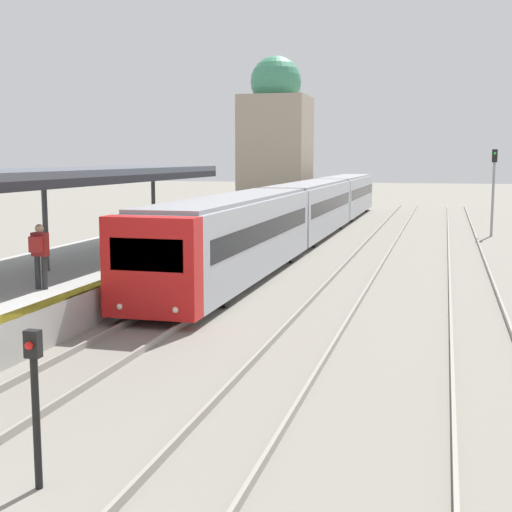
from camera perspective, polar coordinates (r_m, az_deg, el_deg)
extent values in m
cube|color=#4C515B|center=(21.83, -16.66, 6.40)|extent=(4.00, 20.25, 0.20)
cube|color=black|center=(20.88, -12.02, 5.91)|extent=(0.08, 20.25, 0.24)
cylinder|color=#47474C|center=(21.91, -16.51, 2.50)|extent=(0.16, 0.16, 2.79)
cylinder|color=#47474C|center=(29.11, -8.21, 3.99)|extent=(0.16, 0.16, 2.79)
cylinder|color=#2D2D33|center=(18.97, -17.07, -1.27)|extent=(0.14, 0.14, 0.85)
cylinder|color=#2D2D33|center=(18.86, -16.55, -1.29)|extent=(0.14, 0.14, 0.85)
cube|color=maroon|center=(18.82, -16.90, 0.90)|extent=(0.40, 0.22, 0.60)
sphere|color=tan|center=(18.78, -16.95, 2.13)|extent=(0.22, 0.22, 0.22)
cube|color=#B22828|center=(18.65, -17.22, 0.89)|extent=(0.30, 0.18, 0.40)
cube|color=red|center=(18.18, -8.33, -0.90)|extent=(2.51, 0.70, 2.57)
cube|color=black|center=(17.83, -8.76, 0.08)|extent=(1.96, 0.04, 0.82)
sphere|color=#EFEACC|center=(18.35, -10.85, -4.00)|extent=(0.16, 0.16, 0.16)
sphere|color=#EFEACC|center=(17.76, -6.46, -4.31)|extent=(0.16, 0.16, 0.16)
cube|color=#A8ADB7|center=(25.09, -1.69, 1.58)|extent=(2.51, 14.10, 2.57)
cube|color=gray|center=(24.98, -1.70, 4.65)|extent=(2.21, 13.82, 0.12)
cube|color=black|center=(25.06, -1.69, 2.22)|extent=(2.53, 12.97, 0.67)
cylinder|color=black|center=(21.35, -7.93, -2.88)|extent=(0.12, 0.70, 0.70)
cylinder|color=black|center=(20.63, -2.45, -3.18)|extent=(0.12, 0.70, 0.70)
cylinder|color=black|center=(29.90, -1.14, 0.27)|extent=(0.12, 0.70, 0.70)
cylinder|color=black|center=(29.39, 2.86, 0.13)|extent=(0.12, 0.70, 0.70)
cube|color=#A8ADB7|center=(39.10, 4.35, 3.82)|extent=(2.51, 14.10, 2.57)
cube|color=gray|center=(39.03, 4.37, 5.79)|extent=(2.21, 13.82, 0.12)
cube|color=black|center=(39.09, 4.36, 4.23)|extent=(2.53, 12.97, 0.67)
cylinder|color=black|center=(34.97, 1.24, 1.38)|extent=(0.12, 0.70, 0.70)
cylinder|color=black|center=(34.54, 4.68, 1.27)|extent=(0.12, 0.70, 0.70)
cylinder|color=black|center=(43.89, 4.06, 2.68)|extent=(0.12, 0.70, 0.70)
cylinder|color=black|center=(43.54, 6.82, 2.60)|extent=(0.12, 0.70, 0.70)
cube|color=#A8ADB7|center=(53.35, 7.20, 4.86)|extent=(2.51, 14.10, 2.57)
cube|color=gray|center=(53.30, 7.22, 6.30)|extent=(2.21, 13.82, 0.12)
cube|color=black|center=(53.34, 7.20, 5.16)|extent=(2.53, 12.97, 0.67)
cylinder|color=black|center=(49.07, 5.22, 3.22)|extent=(0.12, 0.70, 0.70)
cylinder|color=black|center=(48.76, 7.69, 3.15)|extent=(0.12, 0.70, 0.70)
cylinder|color=black|center=(58.10, 6.74, 3.91)|extent=(0.12, 0.70, 0.70)
cylinder|color=black|center=(57.84, 8.83, 3.86)|extent=(0.12, 0.70, 0.70)
cylinder|color=black|center=(9.90, -17.16, -12.70)|extent=(0.10, 0.10, 1.77)
cube|color=black|center=(9.58, -17.42, -6.72)|extent=(0.20, 0.14, 0.36)
sphere|color=red|center=(9.51, -17.71, -6.85)|extent=(0.11, 0.11, 0.11)
cylinder|color=gray|center=(41.27, 18.43, 4.80)|extent=(0.14, 0.14, 4.76)
cube|color=black|center=(41.23, 18.56, 7.61)|extent=(0.28, 0.20, 0.70)
sphere|color=green|center=(41.11, 18.58, 7.80)|extent=(0.14, 0.14, 0.14)
cube|color=gray|center=(54.59, 1.58, 8.02)|extent=(4.94, 4.94, 8.89)
sphere|color=#3D8966|center=(54.88, 1.60, 13.76)|extent=(3.80, 3.80, 3.80)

